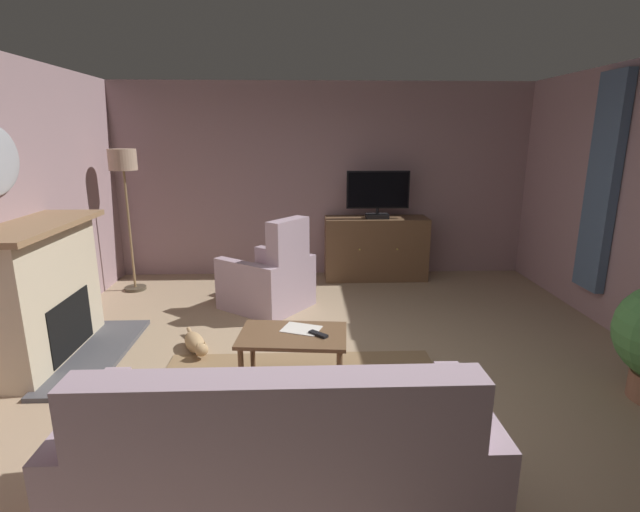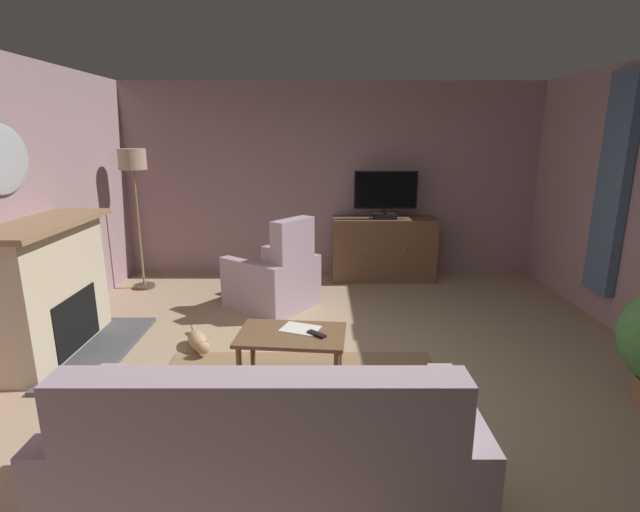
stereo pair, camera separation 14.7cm
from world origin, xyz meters
TOP-DOWN VIEW (x-y plane):
  - ground_plane at (0.00, 0.00)m, footprint 6.45×7.13m
  - wall_back at (0.00, 3.31)m, footprint 6.45×0.10m
  - curtain_panel_far at (2.86, 1.37)m, footprint 0.10×0.44m
  - rug_central at (-0.33, -0.35)m, footprint 2.38×1.84m
  - fireplace at (-2.65, 0.58)m, footprint 0.95×1.58m
  - wall_mirror_oval at (-2.89, 0.58)m, footprint 0.06×0.81m
  - tv_cabinet at (0.73, 2.96)m, footprint 1.43×0.51m
  - television at (0.73, 2.91)m, footprint 0.86×0.20m
  - coffee_table at (-0.39, -0.02)m, footprint 0.91×0.63m
  - tv_remote at (-0.19, -0.06)m, footprint 0.16×0.15m
  - folded_newspaper at (-0.32, 0.07)m, footprint 0.36×0.31m
  - sofa_floral at (-0.42, -1.43)m, footprint 2.13×0.88m
  - armchair_in_far_corner at (-0.69, 1.83)m, footprint 1.19×1.18m
  - cat at (-1.33, 0.65)m, footprint 0.34×0.67m
  - floor_lamp at (-2.53, 2.56)m, footprint 0.34×0.34m

SIDE VIEW (x-z plane):
  - ground_plane at x=0.00m, z-range -0.04..0.00m
  - rug_central at x=-0.33m, z-range 0.00..0.01m
  - cat at x=-1.33m, z-range -0.01..0.18m
  - armchair_in_far_corner at x=-0.69m, z-range -0.21..0.88m
  - sofa_floral at x=-0.42m, z-range -0.16..0.84m
  - coffee_table at x=-0.39m, z-range 0.17..0.63m
  - tv_cabinet at x=0.73m, z-range -0.02..0.86m
  - folded_newspaper at x=-0.32m, z-range 0.46..0.47m
  - tv_remote at x=-0.19m, z-range 0.46..0.48m
  - fireplace at x=-2.65m, z-range -0.03..1.24m
  - television at x=0.73m, z-range 0.90..1.55m
  - wall_back at x=0.00m, z-range 0.00..2.72m
  - curtain_panel_far at x=2.86m, z-range 0.35..2.63m
  - floor_lamp at x=-2.53m, z-range 0.60..2.44m
  - wall_mirror_oval at x=-2.89m, z-range 1.50..2.11m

